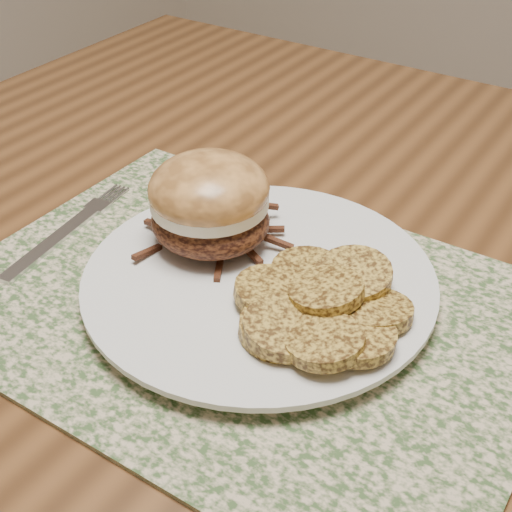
{
  "coord_description": "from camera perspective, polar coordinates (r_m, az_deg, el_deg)",
  "views": [
    {
      "loc": [
        0.01,
        -0.45,
        1.1
      ],
      "look_at": [
        -0.23,
        -0.08,
        0.79
      ],
      "focal_mm": 50.0,
      "sensor_mm": 36.0,
      "label": 1
    }
  ],
  "objects": [
    {
      "name": "roasted_potatoes",
      "position": [
        0.51,
        5.09,
        -4.1
      ],
      "size": [
        0.14,
        0.16,
        0.04
      ],
      "color": "gold",
      "rests_on": "dinner_plate"
    },
    {
      "name": "pork_sandwich",
      "position": [
        0.57,
        -3.74,
        4.28
      ],
      "size": [
        0.13,
        0.13,
        0.08
      ],
      "rotation": [
        0.0,
        0.0,
        -0.42
      ],
      "color": "black",
      "rests_on": "dinner_plate"
    },
    {
      "name": "fork",
      "position": [
        0.65,
        -14.72,
        2.12
      ],
      "size": [
        0.04,
        0.17,
        0.0
      ],
      "rotation": [
        0.0,
        0.0,
        0.13
      ],
      "color": "silver",
      "rests_on": "placemat"
    },
    {
      "name": "placemat",
      "position": [
        0.55,
        -1.0,
        -4.04
      ],
      "size": [
        0.45,
        0.33,
        0.0
      ],
      "primitive_type": "cube",
      "color": "#39542B",
      "rests_on": "dining_table"
    },
    {
      "name": "dinner_plate",
      "position": [
        0.56,
        0.26,
        -2.13
      ],
      "size": [
        0.26,
        0.26,
        0.02
      ],
      "primitive_type": "cylinder",
      "color": "white",
      "rests_on": "placemat"
    }
  ]
}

